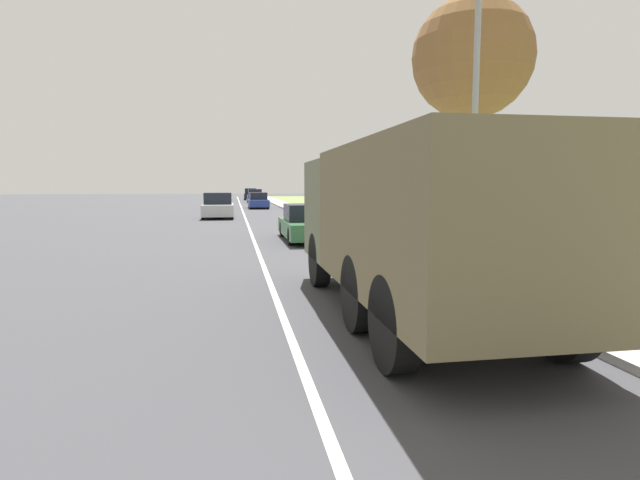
% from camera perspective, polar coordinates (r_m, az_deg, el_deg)
% --- Properties ---
extents(ground_plane, '(180.00, 180.00, 0.00)m').
position_cam_1_polar(ground_plane, '(34.83, -8.63, 2.75)').
color(ground_plane, '#424247').
extents(lane_centre_stripe, '(0.12, 120.00, 0.00)m').
position_cam_1_polar(lane_centre_stripe, '(34.83, -8.63, 2.76)').
color(lane_centre_stripe, silver).
rests_on(lane_centre_stripe, ground).
extents(sidewalk_right, '(1.80, 120.00, 0.12)m').
position_cam_1_polar(sidewalk_right, '(35.22, -1.28, 2.96)').
color(sidewalk_right, beige).
rests_on(sidewalk_right, ground).
extents(grass_strip_right, '(7.00, 120.00, 0.02)m').
position_cam_1_polar(grass_strip_right, '(36.14, 5.64, 2.94)').
color(grass_strip_right, olive).
rests_on(grass_strip_right, ground).
extents(military_truck, '(2.43, 7.37, 2.69)m').
position_cam_1_polar(military_truck, '(8.06, 10.59, 2.34)').
color(military_truck, '#606647').
rests_on(military_truck, ground).
extents(car_nearest_ahead, '(1.76, 4.72, 1.37)m').
position_cam_1_polar(car_nearest_ahead, '(19.13, -1.55, 1.87)').
color(car_nearest_ahead, '#336B3D').
rests_on(car_nearest_ahead, ground).
extents(car_second_ahead, '(1.94, 4.16, 1.62)m').
position_cam_1_polar(car_second_ahead, '(32.69, -11.57, 3.74)').
color(car_second_ahead, '#B7BABF').
rests_on(car_second_ahead, ground).
extents(car_third_ahead, '(1.74, 4.65, 1.44)m').
position_cam_1_polar(car_third_ahead, '(46.02, -7.05, 4.44)').
color(car_third_ahead, navy).
rests_on(car_third_ahead, ground).
extents(car_fourth_ahead, '(1.81, 4.55, 1.63)m').
position_cam_1_polar(car_fourth_ahead, '(61.87, -7.45, 4.96)').
color(car_fourth_ahead, navy).
rests_on(car_fourth_ahead, ground).
extents(car_farthest_ahead, '(1.74, 3.92, 1.65)m').
position_cam_1_polar(car_farthest_ahead, '(72.29, -7.97, 5.14)').
color(car_farthest_ahead, black).
rests_on(car_farthest_ahead, ground).
extents(lamp_post, '(1.69, 0.24, 7.20)m').
position_cam_1_polar(lamp_post, '(12.32, 16.51, 16.77)').
color(lamp_post, gray).
rests_on(lamp_post, sidewalk_right).
extents(tree_mid_right, '(3.91, 3.91, 8.16)m').
position_cam_1_polar(tree_mid_right, '(17.98, 17.00, 19.13)').
color(tree_mid_right, brown).
rests_on(tree_mid_right, grass_strip_right).
extents(utility_box, '(0.55, 0.45, 0.70)m').
position_cam_1_polar(utility_box, '(10.80, 30.46, -3.81)').
color(utility_box, '#3D7042').
rests_on(utility_box, grass_strip_right).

